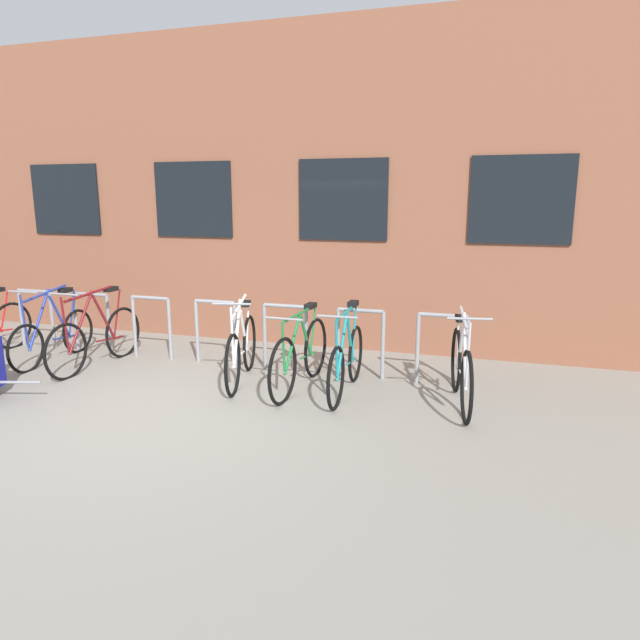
# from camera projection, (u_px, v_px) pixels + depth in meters

# --- Properties ---
(ground_plane) EXTENTS (42.00, 42.00, 0.00)m
(ground_plane) POSITION_uv_depth(u_px,v_px,m) (151.00, 415.00, 5.93)
(ground_plane) COLOR gray
(storefront_building) EXTENTS (28.00, 5.40, 4.65)m
(storefront_building) POSITION_uv_depth(u_px,v_px,m) (319.00, 192.00, 10.93)
(storefront_building) COLOR brown
(storefront_building) RESTS_ON ground
(bike_rack) EXTENTS (6.62, 0.05, 0.88)m
(bike_rack) POSITION_uv_depth(u_px,v_px,m) (216.00, 325.00, 7.65)
(bike_rack) COLOR gray
(bike_rack) RESTS_ON ground
(bicycle_maroon) EXTENTS (0.44, 1.82, 1.09)m
(bicycle_maroon) POSITION_uv_depth(u_px,v_px,m) (96.00, 337.00, 7.56)
(bicycle_maroon) COLOR black
(bicycle_maroon) RESTS_ON ground
(bicycle_teal) EXTENTS (0.44, 1.70, 1.04)m
(bicycle_teal) POSITION_uv_depth(u_px,v_px,m) (346.00, 360.00, 6.53)
(bicycle_teal) COLOR black
(bicycle_teal) RESTS_ON ground
(bicycle_blue) EXTENTS (0.44, 1.67, 1.08)m
(bicycle_blue) POSITION_uv_depth(u_px,v_px,m) (53.00, 335.00, 7.81)
(bicycle_blue) COLOR black
(bicycle_blue) RESTS_ON ground
(bicycle_silver) EXTENTS (0.47, 1.73, 1.08)m
(bicycle_silver) POSITION_uv_depth(u_px,v_px,m) (461.00, 369.00, 6.16)
(bicycle_silver) COLOR black
(bicycle_silver) RESTS_ON ground
(bicycle_white) EXTENTS (0.55, 1.71, 1.08)m
(bicycle_white) POSITION_uv_depth(u_px,v_px,m) (242.00, 350.00, 6.97)
(bicycle_white) COLOR black
(bicycle_white) RESTS_ON ground
(bicycle_green) EXTENTS (0.44, 1.81, 0.98)m
(bicycle_green) POSITION_uv_depth(u_px,v_px,m) (300.00, 355.00, 6.70)
(bicycle_green) COLOR black
(bicycle_green) RESTS_ON ground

